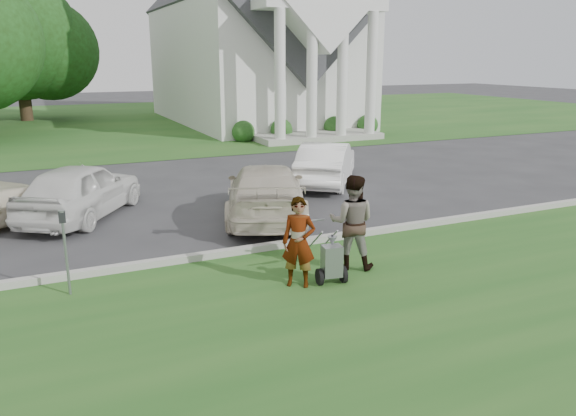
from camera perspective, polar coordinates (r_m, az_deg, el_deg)
ground at (r=11.16m, az=-3.53°, el=-5.54°), size 120.00×120.00×0.00m
grass_strip at (r=8.65m, az=3.75°, el=-11.89°), size 80.00×7.00×0.01m
church_lawn at (r=37.17m, az=-18.74°, el=8.23°), size 80.00×30.00×0.01m
curb at (r=11.62m, az=-4.51°, el=-4.31°), size 80.00×0.18×0.15m
church at (r=35.31m, az=-3.45°, el=18.31°), size 9.19×19.00×24.10m
tree_back at (r=39.78m, az=-25.75°, el=14.79°), size 9.61×7.60×8.89m
striping_cart at (r=10.02m, az=4.44°, el=-5.47°), size 0.58×1.08×0.96m
person_left at (r=9.75m, az=1.10°, el=-3.58°), size 0.70×0.64×1.60m
person_right at (r=10.65m, az=6.50°, el=-1.50°), size 1.11×1.06×1.81m
parking_meter_near at (r=10.05m, az=-21.73°, el=-3.27°), size 0.11×0.10×1.50m
car_b at (r=14.95m, az=-20.31°, el=1.72°), size 3.68×4.43×1.42m
car_c at (r=14.01m, az=-2.26°, el=1.68°), size 3.49×5.07×1.36m
car_d at (r=17.86m, az=3.89°, el=4.55°), size 3.56×4.15×1.35m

